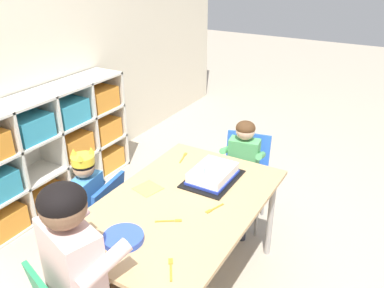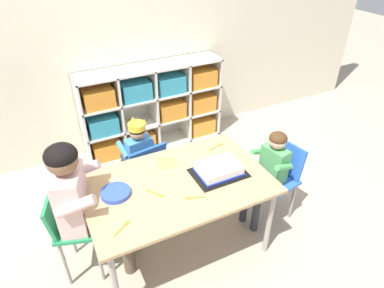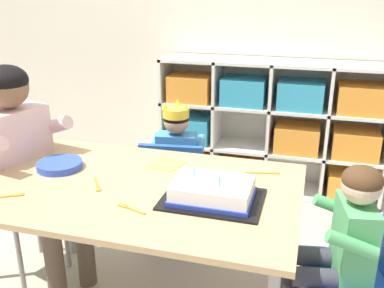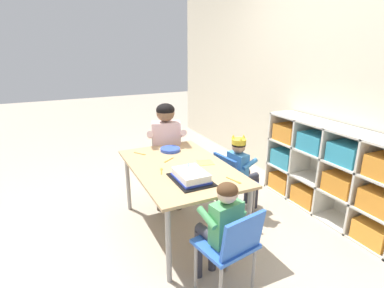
{
  "view_description": "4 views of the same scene",
  "coord_description": "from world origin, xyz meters",
  "px_view_note": "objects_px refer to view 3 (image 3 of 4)",
  "views": [
    {
      "loc": [
        -1.53,
        -0.96,
        1.86
      ],
      "look_at": [
        0.17,
        0.03,
        0.9
      ],
      "focal_mm": 37.25,
      "sensor_mm": 36.0,
      "label": 1
    },
    {
      "loc": [
        -0.69,
        -1.61,
        2.11
      ],
      "look_at": [
        0.17,
        0.11,
        0.83
      ],
      "focal_mm": 31.5,
      "sensor_mm": 36.0,
      "label": 2
    },
    {
      "loc": [
        0.63,
        -1.46,
        1.39
      ],
      "look_at": [
        0.2,
        0.05,
        0.81
      ],
      "focal_mm": 40.99,
      "sensor_mm": 36.0,
      "label": 3
    },
    {
      "loc": [
        2.24,
        -0.96,
        1.63
      ],
      "look_at": [
        0.09,
        0.07,
        0.85
      ],
      "focal_mm": 28.3,
      "sensor_mm": 36.0,
      "label": 4
    }
  ],
  "objects_px": {
    "birthday_cake_on_tray": "(213,192)",
    "fork_scattered_mid_table": "(97,185)",
    "classroom_chair_blue": "(175,184)",
    "classroom_chair_adult_side": "(17,193)",
    "adult_helper_seated": "(25,155)",
    "fork_near_child_seat": "(265,173)",
    "child_with_crown": "(178,154)",
    "guest_at_table_side": "(339,243)",
    "paper_plate_stack": "(60,165)",
    "fork_at_table_front_edge": "(129,208)",
    "activity_table": "(141,198)",
    "fork_near_cake_tray": "(8,196)",
    "classroom_chair_guest_side": "(364,273)"
  },
  "relations": [
    {
      "from": "classroom_chair_blue",
      "to": "fork_near_cake_tray",
      "type": "bearing_deg",
      "value": 55.57
    },
    {
      "from": "fork_at_table_front_edge",
      "to": "guest_at_table_side",
      "type": "bearing_deg",
      "value": 30.66
    },
    {
      "from": "fork_at_table_front_edge",
      "to": "adult_helper_seated",
      "type": "bearing_deg",
      "value": 174.63
    },
    {
      "from": "fork_scattered_mid_table",
      "to": "fork_at_table_front_edge",
      "type": "bearing_deg",
      "value": -159.13
    },
    {
      "from": "classroom_chair_blue",
      "to": "classroom_chair_adult_side",
      "type": "xyz_separation_m",
      "value": [
        -0.66,
        -0.44,
        0.06
      ]
    },
    {
      "from": "classroom_chair_adult_side",
      "to": "activity_table",
      "type": "bearing_deg",
      "value": -83.58
    },
    {
      "from": "child_with_crown",
      "to": "fork_at_table_front_edge",
      "type": "xyz_separation_m",
      "value": [
        0.1,
        -0.87,
        0.13
      ]
    },
    {
      "from": "child_with_crown",
      "to": "fork_near_child_seat",
      "type": "bearing_deg",
      "value": 132.78
    },
    {
      "from": "fork_near_cake_tray",
      "to": "paper_plate_stack",
      "type": "bearing_deg",
      "value": -132.07
    },
    {
      "from": "classroom_chair_adult_side",
      "to": "birthday_cake_on_tray",
      "type": "bearing_deg",
      "value": -82.56
    },
    {
      "from": "fork_at_table_front_edge",
      "to": "paper_plate_stack",
      "type": "bearing_deg",
      "value": 169.15
    },
    {
      "from": "fork_near_cake_tray",
      "to": "fork_scattered_mid_table",
      "type": "distance_m",
      "value": 0.33
    },
    {
      "from": "paper_plate_stack",
      "to": "fork_near_child_seat",
      "type": "relative_size",
      "value": 1.34
    },
    {
      "from": "fork_near_cake_tray",
      "to": "adult_helper_seated",
      "type": "bearing_deg",
      "value": -98.0
    },
    {
      "from": "adult_helper_seated",
      "to": "fork_near_child_seat",
      "type": "distance_m",
      "value": 1.08
    },
    {
      "from": "birthday_cake_on_tray",
      "to": "fork_at_table_front_edge",
      "type": "relative_size",
      "value": 2.95
    },
    {
      "from": "classroom_chair_guest_side",
      "to": "guest_at_table_side",
      "type": "relative_size",
      "value": 0.81
    },
    {
      "from": "classroom_chair_blue",
      "to": "adult_helper_seated",
      "type": "relative_size",
      "value": 0.59
    },
    {
      "from": "guest_at_table_side",
      "to": "birthday_cake_on_tray",
      "type": "distance_m",
      "value": 0.48
    },
    {
      "from": "fork_scattered_mid_table",
      "to": "child_with_crown",
      "type": "bearing_deg",
      "value": -42.04
    },
    {
      "from": "classroom_chair_blue",
      "to": "fork_scattered_mid_table",
      "type": "relative_size",
      "value": 5.17
    },
    {
      "from": "fork_scattered_mid_table",
      "to": "activity_table",
      "type": "bearing_deg",
      "value": -109.41
    },
    {
      "from": "classroom_chair_adult_side",
      "to": "fork_near_child_seat",
      "type": "distance_m",
      "value": 1.19
    },
    {
      "from": "classroom_chair_adult_side",
      "to": "guest_at_table_side",
      "type": "bearing_deg",
      "value": -79.34
    },
    {
      "from": "child_with_crown",
      "to": "fork_scattered_mid_table",
      "type": "distance_m",
      "value": 0.75
    },
    {
      "from": "classroom_chair_adult_side",
      "to": "guest_at_table_side",
      "type": "distance_m",
      "value": 1.48
    },
    {
      "from": "birthday_cake_on_tray",
      "to": "fork_scattered_mid_table",
      "type": "xyz_separation_m",
      "value": [
        -0.47,
        -0.0,
        -0.03
      ]
    },
    {
      "from": "classroom_chair_blue",
      "to": "adult_helper_seated",
      "type": "distance_m",
      "value": 0.78
    },
    {
      "from": "classroom_chair_adult_side",
      "to": "guest_at_table_side",
      "type": "relative_size",
      "value": 0.82
    },
    {
      "from": "adult_helper_seated",
      "to": "classroom_chair_guest_side",
      "type": "bearing_deg",
      "value": -77.42
    },
    {
      "from": "guest_at_table_side",
      "to": "fork_near_cake_tray",
      "type": "distance_m",
      "value": 1.23
    },
    {
      "from": "classroom_chair_blue",
      "to": "fork_near_child_seat",
      "type": "bearing_deg",
      "value": 139.88
    },
    {
      "from": "classroom_chair_adult_side",
      "to": "fork_scattered_mid_table",
      "type": "xyz_separation_m",
      "value": [
        0.54,
        -0.18,
        0.2
      ]
    },
    {
      "from": "fork_near_child_seat",
      "to": "birthday_cake_on_tray",
      "type": "bearing_deg",
      "value": 47.58
    },
    {
      "from": "birthday_cake_on_tray",
      "to": "fork_scattered_mid_table",
      "type": "bearing_deg",
      "value": -179.6
    },
    {
      "from": "fork_at_table_front_edge",
      "to": "classroom_chair_blue",
      "type": "bearing_deg",
      "value": 115.39
    },
    {
      "from": "adult_helper_seated",
      "to": "fork_at_table_front_edge",
      "type": "xyz_separation_m",
      "value": [
        0.64,
        -0.29,
        -0.02
      ]
    },
    {
      "from": "fork_at_table_front_edge",
      "to": "fork_scattered_mid_table",
      "type": "relative_size",
      "value": 1.03
    },
    {
      "from": "fork_scattered_mid_table",
      "to": "classroom_chair_blue",
      "type": "bearing_deg",
      "value": -44.67
    },
    {
      "from": "adult_helper_seated",
      "to": "paper_plate_stack",
      "type": "relative_size",
      "value": 5.45
    },
    {
      "from": "classroom_chair_adult_side",
      "to": "adult_helper_seated",
      "type": "relative_size",
      "value": 0.64
    },
    {
      "from": "activity_table",
      "to": "adult_helper_seated",
      "type": "bearing_deg",
      "value": 170.02
    },
    {
      "from": "classroom_chair_blue",
      "to": "activity_table",
      "type": "bearing_deg",
      "value": 86.96
    },
    {
      "from": "guest_at_table_side",
      "to": "paper_plate_stack",
      "type": "xyz_separation_m",
      "value": [
        -1.17,
        0.1,
        0.12
      ]
    },
    {
      "from": "birthday_cake_on_tray",
      "to": "fork_near_cake_tray",
      "type": "xyz_separation_m",
      "value": [
        -0.75,
        -0.18,
        -0.03
      ]
    },
    {
      "from": "guest_at_table_side",
      "to": "fork_scattered_mid_table",
      "type": "bearing_deg",
      "value": -99.54
    },
    {
      "from": "adult_helper_seated",
      "to": "fork_near_child_seat",
      "type": "xyz_separation_m",
      "value": [
        1.07,
        0.15,
        -0.02
      ]
    },
    {
      "from": "adult_helper_seated",
      "to": "classroom_chair_guest_side",
      "type": "height_order",
      "value": "adult_helper_seated"
    },
    {
      "from": "fork_near_child_seat",
      "to": "classroom_chair_guest_side",
      "type": "bearing_deg",
      "value": 131.02
    },
    {
      "from": "classroom_chair_adult_side",
      "to": "paper_plate_stack",
      "type": "xyz_separation_m",
      "value": [
        0.3,
        -0.07,
        0.21
      ]
    }
  ]
}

